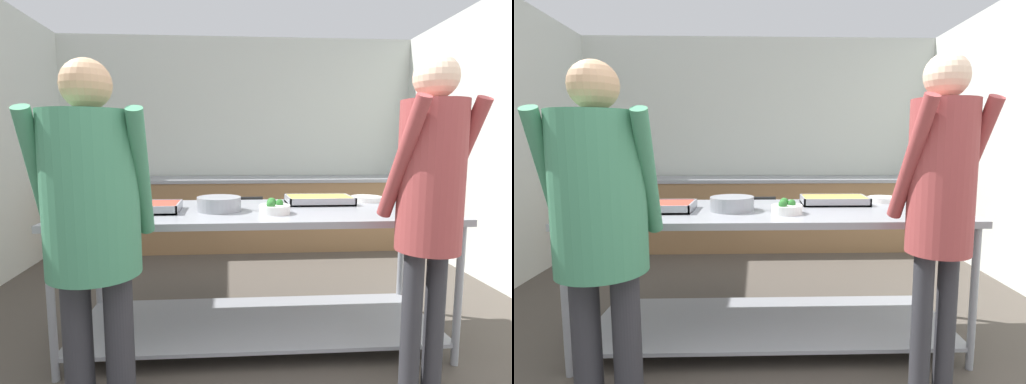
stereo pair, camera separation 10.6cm
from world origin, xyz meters
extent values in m
cube|color=silver|center=(0.00, 4.39, 1.32)|extent=(4.63, 0.06, 2.65)
cube|color=olive|center=(0.00, 4.02, 0.42)|extent=(4.47, 0.62, 0.84)
cube|color=gray|center=(0.00, 4.02, 0.86)|extent=(4.47, 0.65, 0.04)
cube|color=black|center=(0.76, 4.02, 0.87)|extent=(0.43, 0.43, 0.02)
cube|color=gray|center=(0.04, 1.63, 0.87)|extent=(2.40, 0.88, 0.04)
cube|color=gray|center=(0.04, 1.63, 0.12)|extent=(2.32, 0.80, 0.02)
cylinder|color=gray|center=(-1.11, 1.24, 0.42)|extent=(0.04, 0.04, 0.85)
cylinder|color=gray|center=(1.19, 1.24, 0.42)|extent=(0.04, 0.04, 0.85)
cylinder|color=gray|center=(-1.11, 2.02, 0.42)|extent=(0.04, 0.04, 0.85)
cylinder|color=gray|center=(1.19, 2.02, 0.42)|extent=(0.04, 0.04, 0.85)
cube|color=gray|center=(-0.68, 1.60, 0.89)|extent=(0.45, 0.30, 0.01)
cube|color=#B23D2D|center=(-0.68, 1.60, 0.92)|extent=(0.43, 0.28, 0.04)
cube|color=gray|center=(-0.68, 1.45, 0.92)|extent=(0.45, 0.01, 0.05)
cube|color=gray|center=(-0.68, 1.74, 0.92)|extent=(0.45, 0.01, 0.05)
cube|color=gray|center=(-0.90, 1.60, 0.92)|extent=(0.01, 0.30, 0.05)
cube|color=gray|center=(-0.46, 1.60, 0.92)|extent=(0.01, 0.30, 0.05)
cylinder|color=gray|center=(-0.21, 1.59, 0.93)|extent=(0.28, 0.28, 0.09)
cylinder|color=#B7472D|center=(-0.21, 1.59, 0.97)|extent=(0.25, 0.25, 0.01)
cylinder|color=black|center=(0.00, 1.59, 0.97)|extent=(0.14, 0.02, 0.02)
cylinder|color=silver|center=(0.13, 1.48, 0.91)|extent=(0.19, 0.19, 0.05)
sphere|color=#2D702D|center=(0.16, 1.48, 0.95)|extent=(0.05, 0.05, 0.05)
sphere|color=#2D702D|center=(0.12, 1.51, 0.95)|extent=(0.06, 0.06, 0.06)
sphere|color=#2D702D|center=(0.10, 1.43, 0.95)|extent=(0.05, 0.05, 0.05)
cube|color=gray|center=(0.49, 1.84, 0.89)|extent=(0.46, 0.29, 0.01)
cube|color=gold|center=(0.49, 1.84, 0.92)|extent=(0.43, 0.26, 0.04)
cube|color=gray|center=(0.49, 1.70, 0.92)|extent=(0.46, 0.01, 0.05)
cube|color=gray|center=(0.49, 1.98, 0.92)|extent=(0.46, 0.01, 0.05)
cube|color=gray|center=(0.27, 1.84, 0.92)|extent=(0.01, 0.29, 0.05)
cube|color=gray|center=(0.71, 1.84, 0.92)|extent=(0.01, 0.29, 0.05)
cylinder|color=white|center=(0.87, 1.93, 0.89)|extent=(0.23, 0.23, 0.01)
cylinder|color=white|center=(0.87, 1.93, 0.91)|extent=(0.22, 0.22, 0.01)
cylinder|color=white|center=(0.87, 1.93, 0.92)|extent=(0.22, 0.22, 0.01)
cylinder|color=#2D2D33|center=(0.76, 0.93, 0.39)|extent=(0.10, 0.10, 0.79)
cylinder|color=#2D2D33|center=(0.89, 0.96, 0.39)|extent=(0.10, 0.10, 0.79)
cylinder|color=#993D3D|center=(0.67, 0.91, 1.24)|extent=(0.14, 0.33, 0.59)
cylinder|color=#993D3D|center=(0.99, 0.98, 1.24)|extent=(0.14, 0.33, 0.59)
cylinder|color=#993D3D|center=(0.83, 0.94, 1.15)|extent=(0.31, 0.31, 0.73)
sphere|color=beige|center=(0.83, 0.94, 1.62)|extent=(0.21, 0.21, 0.21)
cylinder|color=#2D2D33|center=(-0.81, 0.81, 0.38)|extent=(0.13, 0.13, 0.75)
cylinder|color=#2D2D33|center=(-0.64, 0.82, 0.38)|extent=(0.13, 0.13, 0.75)
cylinder|color=#3D7F5B|center=(-0.93, 0.80, 1.18)|extent=(0.09, 0.32, 0.57)
cylinder|color=#3D7F5B|center=(-0.52, 0.82, 1.18)|extent=(0.09, 0.32, 0.57)
cylinder|color=#3D7F5B|center=(-0.73, 0.81, 1.10)|extent=(0.39, 0.39, 0.70)
sphere|color=tan|center=(-0.73, 0.81, 1.55)|extent=(0.21, 0.21, 0.21)
cylinder|color=silver|center=(-1.56, 3.97, 0.98)|extent=(0.08, 0.08, 0.20)
cone|color=silver|center=(-1.56, 3.97, 1.12)|extent=(0.07, 0.07, 0.08)
cylinder|color=black|center=(-1.56, 3.97, 1.17)|extent=(0.03, 0.03, 0.02)
camera|label=1|loc=(-0.15, -0.91, 1.32)|focal=28.00mm
camera|label=2|loc=(-0.04, -0.91, 1.32)|focal=28.00mm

